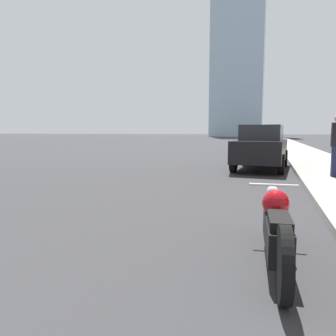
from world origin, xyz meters
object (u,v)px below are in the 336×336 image
at_px(parked_car_red, 266,136).
at_px(parked_car_white, 267,135).
at_px(parked_car_blue, 267,141).
at_px(parked_car_black, 261,147).
at_px(motorcycle, 277,228).
at_px(parked_car_silver, 267,137).

relative_size(parked_car_red, parked_car_white, 1.14).
bearing_deg(parked_car_blue, parked_car_white, 86.94).
xyz_separation_m(parked_car_red, parked_car_white, (-0.05, 12.82, -0.09)).
distance_m(parked_car_black, parked_car_blue, 11.22).
xyz_separation_m(parked_car_blue, parked_car_white, (-0.25, 37.97, -0.03)).
distance_m(parked_car_blue, parked_car_red, 25.15).
xyz_separation_m(motorcycle, parked_car_black, (-0.38, 9.50, 0.48)).
xyz_separation_m(motorcycle, parked_car_red, (-0.46, 45.87, 0.47)).
distance_m(parked_car_blue, parked_car_silver, 12.67).
bearing_deg(parked_car_black, parked_car_white, 95.01).
height_order(motorcycle, parked_car_blue, parked_car_blue).
relative_size(parked_car_black, parked_car_blue, 1.05).
xyz_separation_m(motorcycle, parked_car_blue, (-0.26, 20.72, 0.42)).
relative_size(parked_car_black, parked_car_silver, 1.06).
relative_size(parked_car_silver, parked_car_white, 1.04).
bearing_deg(parked_car_blue, parked_car_black, -94.03).
xyz_separation_m(motorcycle, parked_car_white, (-0.51, 58.69, 0.38)).
distance_m(parked_car_black, parked_car_silver, 23.89).
bearing_deg(parked_car_black, motorcycle, -82.88).
bearing_deg(parked_car_blue, parked_car_red, 87.02).
xyz_separation_m(parked_car_blue, parked_car_red, (-0.20, 25.15, 0.06)).
relative_size(motorcycle, parked_car_blue, 0.55).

